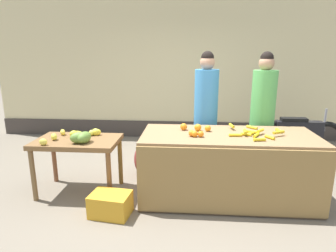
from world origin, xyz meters
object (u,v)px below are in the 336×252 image
Objects in this scene: produce_crate at (111,204)px; produce_sack at (145,159)px; vendor_woman_green_shirt at (262,116)px; vendor_woman_blue_shirt at (206,115)px; parked_motorcycle at (298,135)px.

produce_crate is 1.17m from produce_sack.
vendor_woman_green_shirt is 3.61× the size of produce_sack.
produce_crate is at bearing -131.96° from vendor_woman_blue_shirt.
vendor_woman_green_shirt is at bearing -0.63° from vendor_woman_blue_shirt.
produce_crate is (-2.80, -2.16, -0.27)m from parked_motorcycle.
vendor_woman_green_shirt is 4.15× the size of produce_crate.
produce_crate is at bearing -147.37° from vendor_woman_green_shirt.
vendor_woman_blue_shirt is 1.14× the size of parked_motorcycle.
parked_motorcycle is 3.64× the size of produce_crate.
vendor_woman_green_shirt reaches higher than produce_crate.
vendor_woman_blue_shirt is 1.12m from produce_sack.
produce_crate is at bearing -142.37° from parked_motorcycle.
produce_sack is at bearing -177.28° from vendor_woman_green_shirt.
produce_sack is at bearing -174.26° from vendor_woman_blue_shirt.
produce_sack is (0.22, 1.15, 0.12)m from produce_crate.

